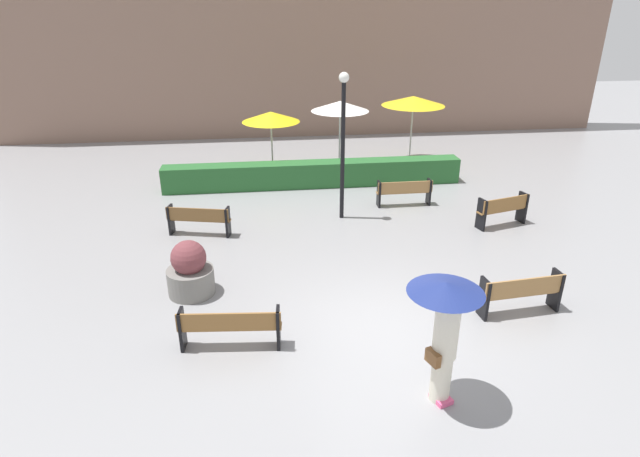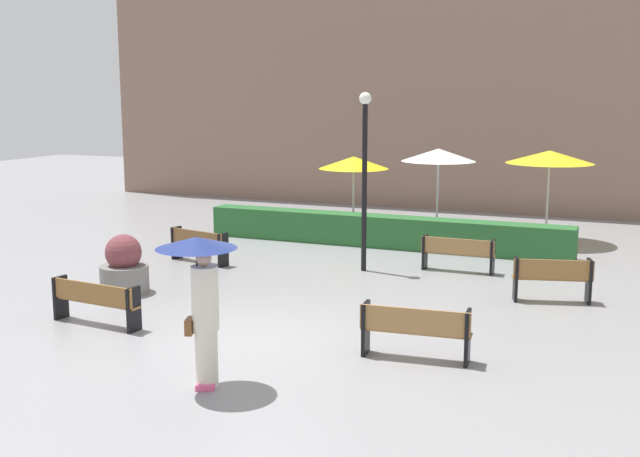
{
  "view_description": "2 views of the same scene",
  "coord_description": "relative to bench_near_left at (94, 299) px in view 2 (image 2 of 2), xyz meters",
  "views": [
    {
      "loc": [
        -2.29,
        -8.39,
        5.88
      ],
      "look_at": [
        -0.89,
        2.82,
        0.88
      ],
      "focal_mm": 29.27,
      "sensor_mm": 36.0,
      "label": 1
    },
    {
      "loc": [
        5.86,
        -11.1,
        4.11
      ],
      "look_at": [
        -0.87,
        5.14,
        1.0
      ],
      "focal_mm": 43.22,
      "sensor_mm": 36.0,
      "label": 2
    }
  ],
  "objects": [
    {
      "name": "building_facade",
      "position": [
        2.93,
        16.39,
        4.9
      ],
      "size": [
        28.0,
        1.2,
        10.76
      ],
      "primitive_type": "cube",
      "color": "#846656",
      "rests_on": "ground"
    },
    {
      "name": "patio_umbrella_yellow_far",
      "position": [
        6.54,
        11.12,
        1.89
      ],
      "size": [
        2.37,
        2.37,
        2.55
      ],
      "color": "silver",
      "rests_on": "ground"
    },
    {
      "name": "patio_umbrella_white",
      "position": [
        3.64,
        10.32,
        1.91
      ],
      "size": [
        2.06,
        2.06,
        2.57
      ],
      "color": "silver",
      "rests_on": "ground"
    },
    {
      "name": "planter_pot",
      "position": [
        -0.91,
        2.08,
        0.05
      ],
      "size": [
        1.0,
        1.0,
        1.23
      ],
      "color": "slate",
      "rests_on": "ground"
    },
    {
      "name": "bench_near_right",
      "position": [
        5.77,
        0.44,
        0.02
      ],
      "size": [
        1.74,
        0.51,
        0.85
      ],
      "color": "#9E7242",
      "rests_on": "ground"
    },
    {
      "name": "ground_plane",
      "position": [
        2.93,
        0.39,
        -0.48
      ],
      "size": [
        60.0,
        60.0,
        0.0
      ],
      "primitive_type": "plane",
      "color": "gray"
    },
    {
      "name": "bench_far_left",
      "position": [
        -1.0,
        5.14,
        0.01
      ],
      "size": [
        1.72,
        0.7,
        0.81
      ],
      "color": "brown",
      "rests_on": "ground"
    },
    {
      "name": "pedestrian_with_umbrella",
      "position": [
        3.29,
        -1.76,
        0.99
      ],
      "size": [
        1.13,
        1.13,
        2.16
      ],
      "color": "silver",
      "rests_on": "ground"
    },
    {
      "name": "bench_near_left",
      "position": [
        0.0,
        0.0,
        0.0
      ],
      "size": [
        1.88,
        0.49,
        0.8
      ],
      "color": "olive",
      "rests_on": "ground"
    },
    {
      "name": "bench_far_right",
      "position": [
        7.37,
        4.73,
        0.04
      ],
      "size": [
        1.56,
        0.73,
        0.88
      ],
      "color": "olive",
      "rests_on": "ground"
    },
    {
      "name": "patio_umbrella_yellow",
      "position": [
        1.19,
        10.18,
        1.63
      ],
      "size": [
        2.02,
        2.02,
        2.29
      ],
      "color": "silver",
      "rests_on": "ground"
    },
    {
      "name": "hedge_strip",
      "position": [
        2.52,
        8.79,
        -0.06
      ],
      "size": [
        10.03,
        0.7,
        0.84
      ],
      "primitive_type": "cube",
      "color": "#28602D",
      "rests_on": "ground"
    },
    {
      "name": "lamp_post",
      "position": [
        3.01,
        5.9,
        2.03
      ],
      "size": [
        0.28,
        0.28,
        4.12
      ],
      "color": "black",
      "rests_on": "ground"
    },
    {
      "name": "bench_back_row",
      "position": [
        5.07,
        6.61,
        -0.0
      ],
      "size": [
        1.7,
        0.34,
        0.8
      ],
      "color": "#9E7242",
      "rests_on": "ground"
    }
  ]
}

